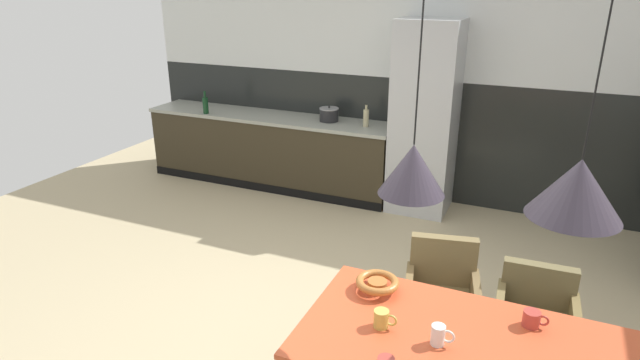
# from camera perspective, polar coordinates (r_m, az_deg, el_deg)

# --- Properties ---
(ground_plane) EXTENTS (8.99, 8.99, 0.00)m
(ground_plane) POSITION_cam_1_polar(r_m,az_deg,el_deg) (4.02, -1.35, -16.48)
(ground_plane) COLOR tan
(back_wall_splashback_dark) EXTENTS (6.92, 0.12, 1.40)m
(back_wall_splashback_dark) POSITION_cam_1_polar(r_m,az_deg,el_deg) (6.26, 10.24, 4.43)
(back_wall_splashback_dark) COLOR black
(back_wall_splashback_dark) RESTS_ON ground
(back_wall_panel_upper) EXTENTS (6.92, 0.12, 1.40)m
(back_wall_panel_upper) POSITION_cam_1_polar(r_m,az_deg,el_deg) (6.03, 11.12, 17.25)
(back_wall_panel_upper) COLOR silver
(back_wall_panel_upper) RESTS_ON back_wall_splashback_dark
(kitchen_counter) EXTENTS (3.17, 0.63, 0.88)m
(kitchen_counter) POSITION_cam_1_polar(r_m,az_deg,el_deg) (6.63, -5.43, 3.27)
(kitchen_counter) COLOR #312A1B
(kitchen_counter) RESTS_ON ground
(refrigerator_column) EXTENTS (0.65, 0.60, 2.08)m
(refrigerator_column) POSITION_cam_1_polar(r_m,az_deg,el_deg) (5.80, 11.25, 6.51)
(refrigerator_column) COLOR #ADAFB2
(refrigerator_column) RESTS_ON ground
(dining_table) EXTENTS (1.71, 0.92, 0.75)m
(dining_table) POSITION_cam_1_polar(r_m,az_deg,el_deg) (2.85, 15.89, -17.39)
(dining_table) COLOR #D0502B
(dining_table) RESTS_ON ground
(armchair_by_stool) EXTENTS (0.51, 0.49, 0.74)m
(armchair_by_stool) POSITION_cam_1_polar(r_m,az_deg,el_deg) (3.70, 22.34, -12.76)
(armchair_by_stool) COLOR brown
(armchair_by_stool) RESTS_ON ground
(armchair_corner_seat) EXTENTS (0.56, 0.56, 0.78)m
(armchair_corner_seat) POSITION_cam_1_polar(r_m,az_deg,el_deg) (3.77, 13.05, -10.83)
(armchair_corner_seat) COLOR brown
(armchair_corner_seat) RESTS_ON ground
(fruit_bowl) EXTENTS (0.25, 0.25, 0.08)m
(fruit_bowl) POSITION_cam_1_polar(r_m,az_deg,el_deg) (3.11, 6.23, -11.03)
(fruit_bowl) COLOR #B2662D
(fruit_bowl) RESTS_ON dining_table
(mug_white_ceramic) EXTENTS (0.13, 0.09, 0.09)m
(mug_white_ceramic) POSITION_cam_1_polar(r_m,az_deg,el_deg) (3.03, 21.97, -13.76)
(mug_white_ceramic) COLOR #B23D33
(mug_white_ceramic) RESTS_ON dining_table
(mug_tall_blue) EXTENTS (0.12, 0.07, 0.11)m
(mug_tall_blue) POSITION_cam_1_polar(r_m,az_deg,el_deg) (2.76, 12.75, -16.06)
(mug_tall_blue) COLOR white
(mug_tall_blue) RESTS_ON dining_table
(mug_dark_espresso) EXTENTS (0.12, 0.08, 0.10)m
(mug_dark_espresso) POSITION_cam_1_polar(r_m,az_deg,el_deg) (2.83, 6.72, -14.69)
(mug_dark_espresso) COLOR gold
(mug_dark_espresso) RESTS_ON dining_table
(cooking_pot) EXTENTS (0.23, 0.23, 0.18)m
(cooking_pot) POSITION_cam_1_polar(r_m,az_deg,el_deg) (6.19, 0.99, 7.10)
(cooking_pot) COLOR black
(cooking_pot) RESTS_ON kitchen_counter
(bottle_vinegar_dark) EXTENTS (0.07, 0.07, 0.28)m
(bottle_vinegar_dark) POSITION_cam_1_polar(r_m,az_deg,el_deg) (6.69, -12.29, 7.95)
(bottle_vinegar_dark) COLOR #0F3319
(bottle_vinegar_dark) RESTS_ON kitchen_counter
(bottle_spice_small) EXTENTS (0.06, 0.06, 0.25)m
(bottle_spice_small) POSITION_cam_1_polar(r_m,az_deg,el_deg) (5.97, 5.00, 6.74)
(bottle_spice_small) COLOR tan
(bottle_spice_small) RESTS_ON kitchen_counter
(pendant_lamp_over_table_near) EXTENTS (0.31, 0.31, 1.23)m
(pendant_lamp_over_table_near) POSITION_cam_1_polar(r_m,az_deg,el_deg) (2.43, 9.97, 1.16)
(pendant_lamp_over_table_near) COLOR black
(pendant_lamp_over_table_far) EXTENTS (0.39, 0.39, 1.25)m
(pendant_lamp_over_table_far) POSITION_cam_1_polar(r_m,az_deg,el_deg) (2.45, 26.06, -0.82)
(pendant_lamp_over_table_far) COLOR black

